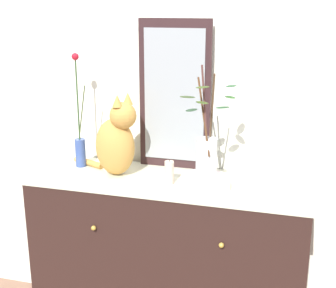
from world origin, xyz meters
The scene contains 8 objects.
wall_back centered at (0.00, 0.29, 1.30)m, with size 4.40×0.08×2.60m, color silver.
sideboard centered at (0.00, 0.00, 0.46)m, with size 1.39×0.44×0.91m.
mirror_leaning centered at (-0.02, 0.19, 1.29)m, with size 0.37×0.03×0.76m.
cat_sitting centered at (-0.27, 0.00, 1.09)m, with size 0.42×0.25×0.42m.
vase_slim_green centered at (-0.49, 0.06, 1.05)m, with size 0.07×0.05×0.59m.
bowl_porcelain centered at (0.20, -0.07, 0.94)m, with size 0.23×0.23×0.06m, color white.
vase_glass_clear centered at (0.20, -0.07, 1.09)m, with size 0.24×0.18×0.52m.
candle_pillar centered at (0.02, -0.05, 0.97)m, with size 0.04×0.04×0.12m.
Camera 1 is at (0.59, -2.10, 1.75)m, focal length 50.80 mm.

